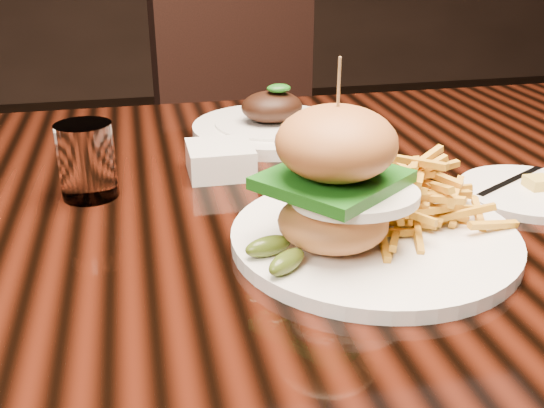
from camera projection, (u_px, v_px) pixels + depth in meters
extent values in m
cube|color=black|center=(265.00, 207.00, 0.80)|extent=(1.60, 0.90, 0.04)
cylinder|color=white|center=(374.00, 237.00, 0.66)|extent=(0.30, 0.30, 0.01)
ellipsoid|color=#9C6232|center=(333.00, 222.00, 0.62)|extent=(0.11, 0.11, 0.05)
ellipsoid|color=silver|center=(356.00, 197.00, 0.60)|extent=(0.12, 0.10, 0.01)
ellipsoid|color=orange|center=(381.00, 189.00, 0.61)|extent=(0.02, 0.02, 0.01)
cube|color=#20711C|center=(335.00, 183.00, 0.61)|extent=(0.17, 0.17, 0.01)
ellipsoid|color=#9C582B|center=(336.00, 143.00, 0.59)|extent=(0.12, 0.12, 0.07)
cylinder|color=#A77E4E|center=(338.00, 106.00, 0.58)|extent=(0.00, 0.00, 0.09)
ellipsoid|color=#324713|center=(287.00, 262.00, 0.58)|extent=(0.05, 0.05, 0.02)
ellipsoid|color=#324713|center=(268.00, 246.00, 0.61)|extent=(0.05, 0.03, 0.02)
cylinder|color=white|center=(528.00, 192.00, 0.78)|extent=(0.17, 0.17, 0.01)
cube|color=gold|center=(538.00, 183.00, 0.78)|extent=(0.03, 0.03, 0.01)
cube|color=white|center=(511.00, 181.00, 0.79)|extent=(0.13, 0.08, 0.00)
cube|color=white|center=(220.00, 160.00, 0.84)|extent=(0.09, 0.09, 0.04)
cylinder|color=white|center=(87.00, 161.00, 0.76)|extent=(0.07, 0.07, 0.09)
cylinder|color=white|center=(272.00, 130.00, 1.00)|extent=(0.25, 0.25, 0.02)
cylinder|color=white|center=(272.00, 128.00, 1.00)|extent=(0.18, 0.18, 0.02)
ellipsoid|color=black|center=(272.00, 107.00, 0.99)|extent=(0.10, 0.08, 0.05)
ellipsoid|color=#20711C|center=(279.00, 88.00, 0.97)|extent=(0.04, 0.03, 0.01)
cube|color=black|center=(272.00, 176.00, 1.67)|extent=(0.57, 0.57, 0.06)
cube|color=black|center=(236.00, 66.00, 1.73)|extent=(0.46, 0.17, 0.50)
cylinder|color=black|center=(240.00, 302.00, 1.52)|extent=(0.04, 0.04, 0.45)
cylinder|color=black|center=(369.00, 266.00, 1.68)|extent=(0.04, 0.04, 0.45)
cylinder|color=black|center=(183.00, 239.00, 1.83)|extent=(0.04, 0.04, 0.45)
cylinder|color=black|center=(297.00, 213.00, 1.99)|extent=(0.04, 0.04, 0.45)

